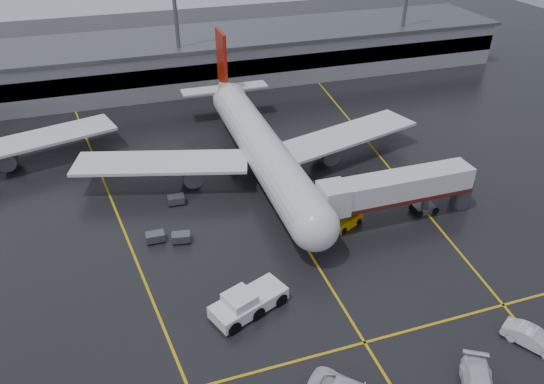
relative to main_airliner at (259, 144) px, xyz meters
name	(u,v)px	position (x,y,z in m)	size (l,w,h in m)	color
ground	(282,209)	(0.00, -9.70, -4.21)	(220.00, 220.00, 0.00)	black
apron_line_centre	(282,209)	(0.00, -9.70, -4.20)	(0.25, 90.00, 0.02)	gold
apron_line_stop	(365,342)	(0.00, -31.70, -4.20)	(60.00, 0.25, 0.02)	gold
apron_line_left	(109,194)	(-20.00, 0.30, -4.20)	(0.25, 70.00, 0.02)	gold
apron_line_right	(375,151)	(18.00, 0.30, -4.20)	(0.25, 70.00, 0.02)	gold
terminal	(202,58)	(0.00, 38.23, 0.11)	(122.00, 19.00, 8.60)	gray
light_mast_mid	(175,13)	(-5.00, 32.30, 10.27)	(3.00, 1.20, 25.45)	#595B60
main_airliner	(259,144)	(0.00, 0.00, 0.00)	(48.80, 45.60, 14.10)	silver
jet_bridge	(397,190)	(11.87, -15.70, -0.28)	(19.90, 3.40, 6.05)	silver
pushback_tractor	(247,303)	(-8.74, -24.86, -3.16)	(7.95, 5.48, 2.64)	white
belt_loader	(346,221)	(5.90, -15.28, -3.59)	(4.32, 3.15, 2.52)	#D29600
service_van_c	(533,339)	(13.61, -36.46, -3.38)	(1.76, 5.05, 1.66)	silver
baggage_cart_a	(181,237)	(-12.84, -12.43, -3.58)	(2.19, 1.61, 1.12)	#595B60
baggage_cart_b	(155,237)	(-15.55, -11.45, -3.58)	(2.00, 1.31, 1.12)	#595B60
baggage_cart_c	(176,200)	(-12.15, -4.60, -3.58)	(2.06, 1.39, 1.12)	#595B60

